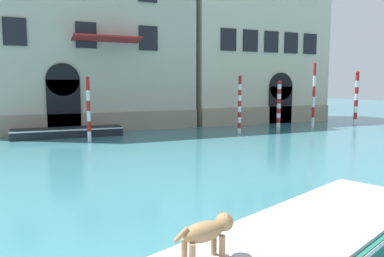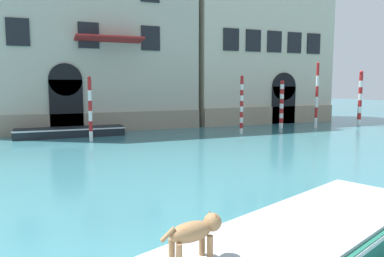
# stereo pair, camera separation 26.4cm
# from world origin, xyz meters

# --- Properties ---
(palazzo_right) EXTENTS (11.80, 6.13, 14.85)m
(palazzo_right) POSITION_xyz_m (16.32, 25.87, 7.41)
(palazzo_right) COLOR beige
(palazzo_right) RESTS_ON ground_plane
(boat_foreground) EXTENTS (8.34, 5.03, 0.58)m
(boat_foreground) POSITION_xyz_m (3.34, 3.37, 0.31)
(boat_foreground) COLOR #1E6651
(boat_foreground) RESTS_ON ground_plane
(dog_on_deck) EXTENTS (1.01, 0.41, 0.68)m
(dog_on_deck) POSITION_xyz_m (1.22, 2.92, 1.02)
(dog_on_deck) COLOR #997047
(dog_on_deck) RESTS_ON boat_foreground
(boat_moored_near_palazzo) EXTENTS (6.31, 1.60, 0.55)m
(boat_moored_near_palazzo) POSITION_xyz_m (0.96, 21.40, 0.29)
(boat_moored_near_palazzo) COLOR black
(boat_moored_near_palazzo) RESTS_ON ground_plane
(mooring_pole_0) EXTENTS (0.21, 0.21, 3.55)m
(mooring_pole_0) POSITION_xyz_m (1.85, 19.02, 1.79)
(mooring_pole_0) COLOR white
(mooring_pole_0) RESTS_ON ground_plane
(mooring_pole_1) EXTENTS (0.28, 0.28, 4.11)m
(mooring_pole_1) POSITION_xyz_m (21.52, 19.18, 2.08)
(mooring_pole_1) COLOR white
(mooring_pole_1) RESTS_ON ground_plane
(mooring_pole_2) EXTENTS (0.21, 0.21, 3.66)m
(mooring_pole_2) POSITION_xyz_m (11.07, 18.65, 1.85)
(mooring_pole_2) COLOR white
(mooring_pole_2) RESTS_ON ground_plane
(mooring_pole_3) EXTENTS (0.21, 0.21, 4.65)m
(mooring_pole_3) POSITION_xyz_m (17.52, 19.26, 2.34)
(mooring_pole_3) COLOR white
(mooring_pole_3) RESTS_ON ground_plane
(mooring_pole_4) EXTENTS (0.29, 0.29, 3.39)m
(mooring_pole_4) POSITION_xyz_m (15.37, 20.39, 1.71)
(mooring_pole_4) COLOR white
(mooring_pole_4) RESTS_ON ground_plane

